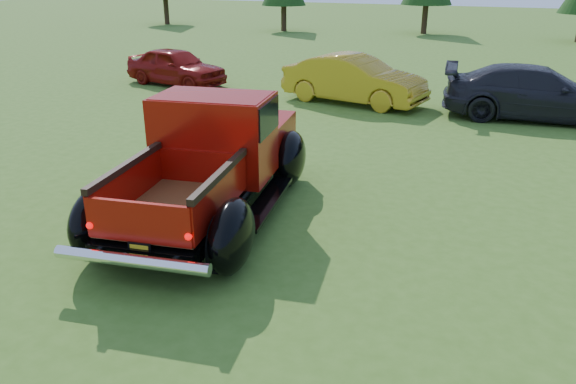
% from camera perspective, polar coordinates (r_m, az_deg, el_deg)
% --- Properties ---
extents(ground, '(120.00, 120.00, 0.00)m').
position_cam_1_polar(ground, '(8.84, -2.81, -5.49)').
color(ground, '#3D611B').
rests_on(ground, ground).
extents(pickup_truck, '(3.31, 5.78, 2.05)m').
position_cam_1_polar(pickup_truck, '(10.00, -7.36, 3.73)').
color(pickup_truck, black).
rests_on(pickup_truck, ground).
extents(show_car_red, '(4.14, 2.25, 1.34)m').
position_cam_1_polar(show_car_red, '(21.39, -11.31, 12.41)').
color(show_car_red, maroon).
rests_on(show_car_red, ground).
extents(show_car_yellow, '(4.75, 2.40, 1.49)m').
position_cam_1_polar(show_car_yellow, '(18.17, 6.74, 11.28)').
color(show_car_yellow, '#BA8F18').
rests_on(show_car_yellow, ground).
extents(show_car_grey, '(5.31, 2.62, 1.49)m').
position_cam_1_polar(show_car_grey, '(17.57, 23.93, 9.19)').
color(show_car_grey, black).
rests_on(show_car_grey, ground).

